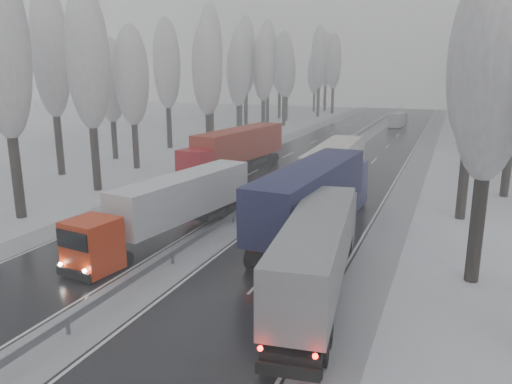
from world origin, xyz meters
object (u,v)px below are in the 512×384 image
Objects in this scene: truck_grey_tarp at (320,245)px; truck_cream_box at (336,164)px; truck_red_white at (174,203)px; truck_red_red at (235,148)px; truck_blue_box at (317,192)px; box_truck_distant at (398,120)px.

truck_grey_tarp is 19.76m from truck_cream_box.
truck_red_white is at bearing 150.11° from truck_grey_tarp.
truck_red_red reaches higher than truck_cream_box.
truck_blue_box is 64.64m from box_truck_distant.
truck_cream_box reaches higher than truck_red_white.
truck_red_red reaches higher than truck_grey_tarp.
box_truck_distant is at bearing 88.82° from truck_cream_box.
box_truck_distant is 68.98m from truck_red_white.
box_truck_distant is at bearing 86.44° from truck_grey_tarp.
truck_red_white is (-6.86, -15.00, -0.29)m from truck_cream_box.
truck_red_red is at bearing 115.13° from truck_grey_tarp.
truck_red_red is at bearing 110.90° from truck_red_white.
truck_cream_box is at bearing -14.72° from truck_red_red.
truck_red_red reaches higher than truck_red_white.
truck_red_white reaches higher than box_truck_distant.
truck_blue_box is 1.08× the size of truck_cream_box.
box_truck_distant is (-2.04, 64.59, -1.35)m from truck_blue_box.
truck_red_red is at bearing -96.65° from box_truck_distant.
truck_red_white is at bearing -149.32° from truck_blue_box.
truck_grey_tarp is 8.89m from truck_blue_box.
box_truck_distant is 0.41× the size of truck_red_red.
truck_red_white is 0.85× the size of truck_red_red.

